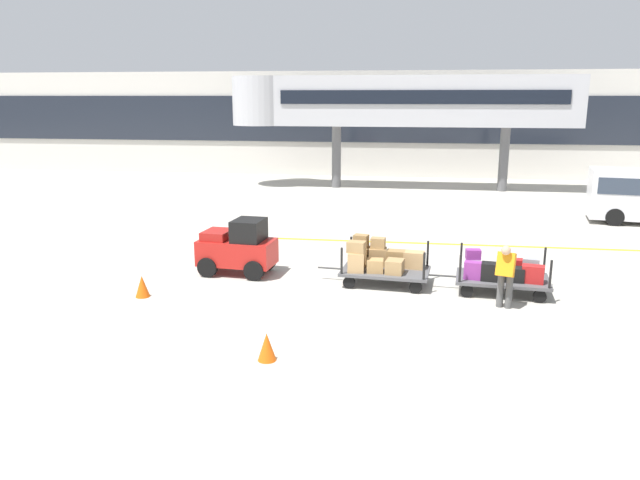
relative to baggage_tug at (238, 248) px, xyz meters
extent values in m
plane|color=#B2ADA0|center=(3.89, -2.93, -0.75)|extent=(120.00, 120.00, 0.00)
cube|color=yellow|center=(5.88, 4.47, -0.75)|extent=(16.73, 0.33, 0.01)
cube|color=beige|center=(3.89, 23.07, 2.46)|extent=(61.76, 2.40, 6.42)
cube|color=#1E232D|center=(3.89, 21.82, 2.78)|extent=(58.67, 0.12, 2.80)
cube|color=#B7B7BC|center=(5.05, 17.07, 3.91)|extent=(16.14, 2.20, 2.60)
cylinder|color=#B7B7BC|center=(-3.62, 17.07, 3.91)|extent=(3.00, 3.00, 2.60)
cube|color=black|center=(5.05, 15.93, 4.11)|extent=(14.52, 0.08, 0.70)
cylinder|color=#59595B|center=(0.61, 17.07, 0.93)|extent=(0.50, 0.50, 3.36)
cylinder|color=#59595B|center=(9.48, 17.07, 0.93)|extent=(0.50, 0.50, 3.36)
cube|color=red|center=(-0.03, 0.00, -0.12)|extent=(2.19, 1.28, 0.70)
cube|color=black|center=(0.33, -0.03, 0.53)|extent=(0.88, 1.06, 0.60)
cube|color=#A51B16|center=(-0.61, 0.05, 0.35)|extent=(0.78, 0.99, 0.24)
cylinder|color=black|center=(-0.67, 0.58, -0.47)|extent=(0.57, 0.23, 0.56)
cylinder|color=black|center=(-0.76, -0.46, -0.47)|extent=(0.57, 0.23, 0.56)
cylinder|color=black|center=(0.69, 0.46, -0.47)|extent=(0.57, 0.23, 0.56)
cylinder|color=black|center=(0.60, -0.58, -0.47)|extent=(0.57, 0.23, 0.56)
cube|color=#4C4C4F|center=(4.15, -0.37, -0.39)|extent=(2.41, 1.60, 0.08)
cylinder|color=black|center=(3.15, 0.37, 0.00)|extent=(0.06, 0.06, 0.70)
cylinder|color=black|center=(3.04, -0.92, 0.00)|extent=(0.06, 0.06, 0.70)
cylinder|color=black|center=(5.26, 0.18, 0.00)|extent=(0.06, 0.06, 0.70)
cylinder|color=black|center=(5.15, -1.10, 0.00)|extent=(0.06, 0.06, 0.70)
cylinder|color=black|center=(3.34, 0.30, -0.59)|extent=(0.33, 0.13, 0.32)
cylinder|color=black|center=(3.24, -0.88, -0.59)|extent=(0.33, 0.13, 0.32)
cylinder|color=black|center=(5.06, 0.15, -0.59)|extent=(0.33, 0.13, 0.32)
cylinder|color=black|center=(4.96, -1.04, -0.59)|extent=(0.33, 0.13, 0.32)
cylinder|color=#333333|center=(2.66, -0.24, -0.41)|extent=(0.70, 0.11, 0.05)
cube|color=olive|center=(3.45, 0.05, -0.11)|extent=(0.49, 0.57, 0.49)
cube|color=tan|center=(3.39, -0.64, -0.09)|extent=(0.43, 0.45, 0.52)
cube|color=#9E7A4C|center=(3.92, 0.01, -0.11)|extent=(0.48, 0.42, 0.49)
cube|color=#A87F4C|center=(3.89, -0.62, -0.18)|extent=(0.44, 0.42, 0.34)
cube|color=olive|center=(4.41, -0.03, -0.13)|extent=(0.52, 0.41, 0.45)
cube|color=#9E7A4C|center=(4.40, -0.67, -0.17)|extent=(0.51, 0.56, 0.36)
cube|color=tan|center=(4.89, -0.08, -0.13)|extent=(0.57, 0.46, 0.45)
cube|color=olive|center=(3.45, 0.05, 0.31)|extent=(0.44, 0.38, 0.35)
cube|color=#9E7A4C|center=(3.39, -0.64, 0.31)|extent=(0.51, 0.41, 0.29)
cube|color=#9E7A4C|center=(3.92, 0.01, 0.28)|extent=(0.41, 0.33, 0.29)
cube|color=#4C4C4F|center=(7.14, -0.63, -0.39)|extent=(2.41, 1.60, 0.08)
cylinder|color=black|center=(6.14, 0.10, 0.00)|extent=(0.06, 0.06, 0.70)
cylinder|color=black|center=(6.03, -1.18, 0.00)|extent=(0.06, 0.06, 0.70)
cylinder|color=black|center=(8.25, -0.09, 0.00)|extent=(0.06, 0.06, 0.70)
cylinder|color=black|center=(8.14, -1.37, 0.00)|extent=(0.06, 0.06, 0.70)
cylinder|color=black|center=(6.33, 0.04, -0.59)|extent=(0.33, 0.13, 0.32)
cylinder|color=black|center=(6.23, -1.15, -0.59)|extent=(0.33, 0.13, 0.32)
cylinder|color=black|center=(8.05, -0.12, -0.59)|extent=(0.33, 0.13, 0.32)
cylinder|color=black|center=(7.94, -1.30, -0.59)|extent=(0.33, 0.13, 0.32)
cylinder|color=#333333|center=(5.64, -0.50, -0.41)|extent=(0.70, 0.11, 0.05)
cube|color=#99999E|center=(6.42, -0.22, -0.18)|extent=(0.44, 0.38, 0.35)
cube|color=#8C338C|center=(6.39, -0.87, -0.13)|extent=(0.50, 0.35, 0.44)
cube|color=#99999E|center=(6.88, -0.33, -0.21)|extent=(0.60, 0.35, 0.29)
cube|color=black|center=(6.83, -0.92, -0.13)|extent=(0.57, 0.44, 0.45)
cube|color=red|center=(7.44, -0.35, -0.14)|extent=(0.60, 0.29, 0.43)
cube|color=black|center=(7.37, -0.92, -0.17)|extent=(0.49, 0.39, 0.36)
cube|color=#99999E|center=(7.86, -0.37, -0.12)|extent=(0.47, 0.41, 0.47)
cube|color=red|center=(7.81, -0.96, -0.13)|extent=(0.57, 0.42, 0.44)
cube|color=#8C338C|center=(6.42, -0.22, 0.13)|extent=(0.39, 0.30, 0.26)
cylinder|color=#4C4C4C|center=(6.94, -1.75, -0.34)|extent=(0.16, 0.16, 0.82)
cylinder|color=#4C4C4C|center=(7.13, -1.81, -0.34)|extent=(0.16, 0.16, 0.82)
cube|color=orange|center=(7.00, -1.87, 0.33)|extent=(0.51, 0.53, 0.61)
sphere|color=tan|center=(6.97, -1.99, 0.70)|extent=(0.22, 0.22, 0.22)
cylinder|color=black|center=(12.59, 8.56, -0.41)|extent=(0.71, 0.35, 0.68)
cone|color=#EA590F|center=(2.16, -5.54, -0.48)|extent=(0.36, 0.36, 0.55)
cone|color=#EA590F|center=(-1.81, -2.35, -0.48)|extent=(0.36, 0.36, 0.55)
camera|label=1|loc=(4.79, -15.95, 4.15)|focal=33.99mm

